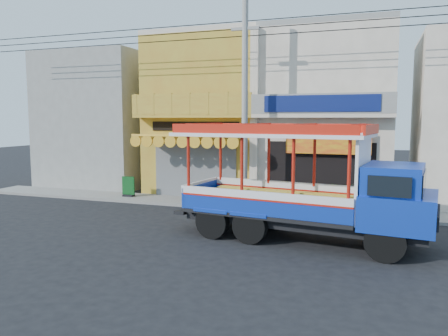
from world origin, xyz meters
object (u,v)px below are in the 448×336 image
at_px(green_sign, 128,188).
at_px(potted_plant_c, 387,200).
at_px(potted_plant_a, 340,196).
at_px(utility_pole, 248,92).
at_px(songthaew_truck, 319,186).
at_px(potted_plant_b, 333,197).

bearing_deg(green_sign, potted_plant_c, 2.30).
xyz_separation_m(potted_plant_a, potted_plant_c, (1.88, 0.09, -0.09)).
height_order(utility_pole, green_sign, utility_pole).
height_order(songthaew_truck, green_sign, songthaew_truck).
bearing_deg(green_sign, potted_plant_a, 2.23).
distance_m(potted_plant_a, potted_plant_c, 1.88).
xyz_separation_m(songthaew_truck, potted_plant_a, (0.29, 5.09, -1.14)).
bearing_deg(potted_plant_a, utility_pole, 153.92).
xyz_separation_m(utility_pole, green_sign, (-6.27, 0.68, -4.50)).
distance_m(utility_pole, green_sign, 7.75).
height_order(utility_pole, songthaew_truck, utility_pole).
bearing_deg(songthaew_truck, potted_plant_b, 89.71).
bearing_deg(potted_plant_a, potted_plant_c, -39.20).
distance_m(utility_pole, songthaew_truck, 6.22).
relative_size(potted_plant_b, potted_plant_c, 1.17).
distance_m(green_sign, potted_plant_b, 9.76).
relative_size(utility_pole, songthaew_truck, 3.38).
xyz_separation_m(green_sign, potted_plant_a, (10.03, 0.39, 0.13)).
distance_m(potted_plant_b, potted_plant_c, 2.17).
bearing_deg(utility_pole, potted_plant_b, 12.58).
bearing_deg(utility_pole, potted_plant_a, 15.83).
bearing_deg(potted_plant_c, utility_pole, -74.06).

